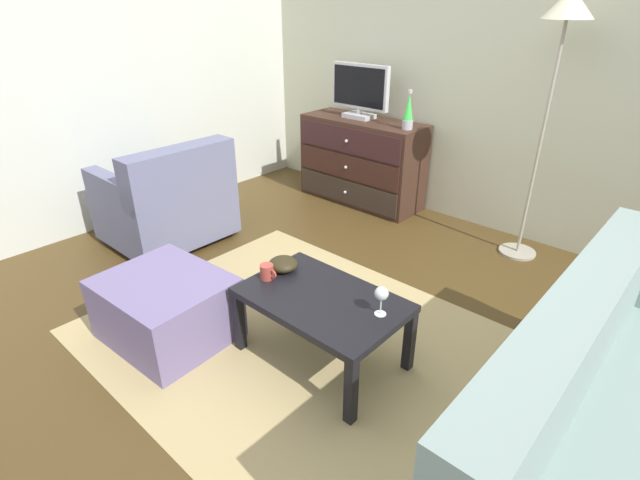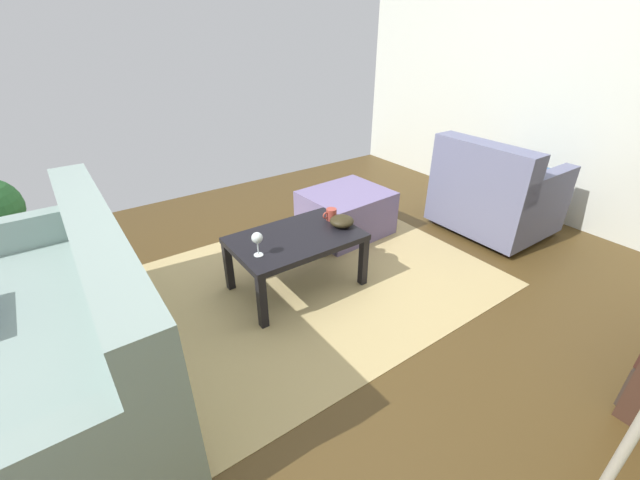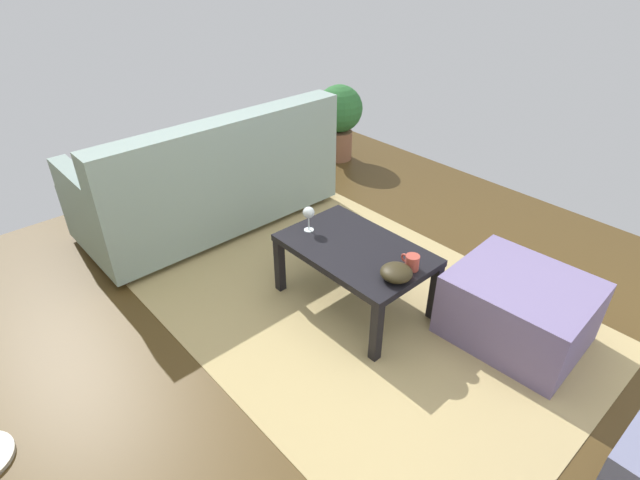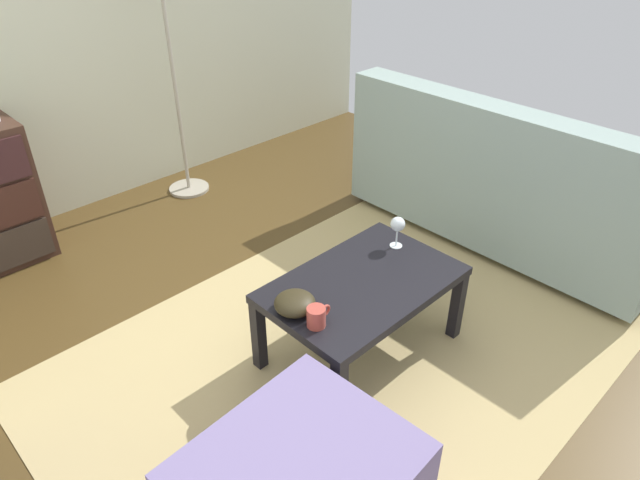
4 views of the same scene
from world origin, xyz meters
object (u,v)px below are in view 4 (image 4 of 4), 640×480
object	(u,v)px
wine_glass	(398,225)
couch_large	(509,183)
mug	(317,317)
bowl_decorative	(295,303)
coffee_table	(363,290)

from	to	relation	value
wine_glass	couch_large	size ratio (longest dim) A/B	0.08
mug	bowl_decorative	distance (m)	0.13
coffee_table	couch_large	distance (m)	1.41
mug	bowl_decorative	size ratio (longest dim) A/B	0.67
mug	couch_large	xyz separation A→B (m)	(1.76, 0.16, -0.10)
coffee_table	mug	bearing A→B (deg)	-169.07
mug	couch_large	distance (m)	1.77
wine_glass	couch_large	world-z (taller)	couch_large
coffee_table	mug	world-z (taller)	mug
couch_large	coffee_table	bearing A→B (deg)	-176.19
bowl_decorative	couch_large	world-z (taller)	couch_large
mug	bowl_decorative	xyz separation A→B (m)	(-0.00, 0.13, -0.00)
mug	couch_large	bearing A→B (deg)	5.23
couch_large	mug	bearing A→B (deg)	-174.77
mug	coffee_table	bearing A→B (deg)	10.93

